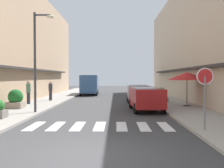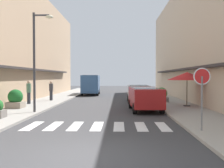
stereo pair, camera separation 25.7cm
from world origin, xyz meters
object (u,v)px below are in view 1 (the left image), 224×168
at_px(cafe_umbrella, 187,76).
at_px(pedestrian_walking_far, 51,90).
at_px(planter_midblock, 16,99).
at_px(delivery_van, 90,83).
at_px(round_street_sign, 205,83).
at_px(planter_far, 161,95).
at_px(parked_car_mid, 138,91).
at_px(parked_car_near, 146,96).
at_px(street_lamp, 38,52).
at_px(pedestrian_walking_near, 28,91).

bearing_deg(cafe_umbrella, pedestrian_walking_far, 158.34).
bearing_deg(planter_midblock, delivery_van, 77.00).
relative_size(round_street_sign, planter_far, 2.02).
xyz_separation_m(parked_car_mid, planter_far, (1.83, -0.94, -0.26)).
bearing_deg(pedestrian_walking_far, round_street_sign, -87.59).
distance_m(parked_car_near, parked_car_mid, 5.86).
bearing_deg(pedestrian_walking_far, parked_car_near, -71.93).
height_order(parked_car_mid, cafe_umbrella, cafe_umbrella).
distance_m(round_street_sign, street_lamp, 9.53).
height_order(cafe_umbrella, planter_far, cafe_umbrella).
bearing_deg(parked_car_near, cafe_umbrella, 31.30).
bearing_deg(street_lamp, parked_car_near, 13.30).
relative_size(planter_far, pedestrian_walking_near, 0.67).
xyz_separation_m(cafe_umbrella, pedestrian_walking_far, (-10.65, 4.23, -1.20)).
height_order(street_lamp, pedestrian_walking_far, street_lamp).
xyz_separation_m(parked_car_near, planter_far, (1.83, 4.92, -0.26)).
height_order(parked_car_near, cafe_umbrella, cafe_umbrella).
distance_m(parked_car_mid, street_lamp, 10.10).
height_order(parked_car_near, delivery_van, delivery_van).
relative_size(planter_far, pedestrian_walking_far, 0.70).
relative_size(delivery_van, cafe_umbrella, 1.96).
bearing_deg(pedestrian_walking_near, planter_midblock, 0.27).
bearing_deg(street_lamp, planter_midblock, 136.90).
bearing_deg(street_lamp, pedestrian_walking_near, 114.38).
relative_size(parked_car_near, planter_far, 3.68).
distance_m(parked_car_near, cafe_umbrella, 3.85).
distance_m(parked_car_mid, planter_far, 2.07).
xyz_separation_m(street_lamp, pedestrian_walking_far, (-1.17, 7.62, -2.59)).
height_order(round_street_sign, planter_far, round_street_sign).
height_order(delivery_van, pedestrian_walking_near, delivery_van).
distance_m(parked_car_near, pedestrian_walking_far, 9.71).
relative_size(parked_car_near, parked_car_mid, 1.10).
relative_size(cafe_umbrella, planter_midblock, 2.27).
distance_m(street_lamp, pedestrian_walking_near, 5.71).
height_order(parked_car_near, planter_far, parked_car_near).
distance_m(parked_car_mid, pedestrian_walking_far, 7.55).
relative_size(parked_car_near, pedestrian_walking_far, 2.57).
bearing_deg(pedestrian_walking_near, delivery_van, 163.08).
bearing_deg(pedestrian_walking_near, parked_car_near, 68.76).
xyz_separation_m(planter_midblock, pedestrian_walking_far, (0.89, 5.70, 0.31)).
bearing_deg(delivery_van, cafe_umbrella, -58.42).
height_order(cafe_umbrella, planter_midblock, cafe_umbrella).
xyz_separation_m(pedestrian_walking_near, pedestrian_walking_far, (0.94, 2.96, -0.05)).
xyz_separation_m(parked_car_near, planter_midblock, (-8.43, 0.42, -0.23)).
bearing_deg(cafe_umbrella, round_street_sign, -100.74).
relative_size(parked_car_near, cafe_umbrella, 1.56).
bearing_deg(cafe_umbrella, parked_car_near, -148.70).
height_order(delivery_van, planter_midblock, delivery_van).
bearing_deg(pedestrian_walking_far, planter_midblock, -131.75).
distance_m(delivery_van, planter_midblock, 15.11).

